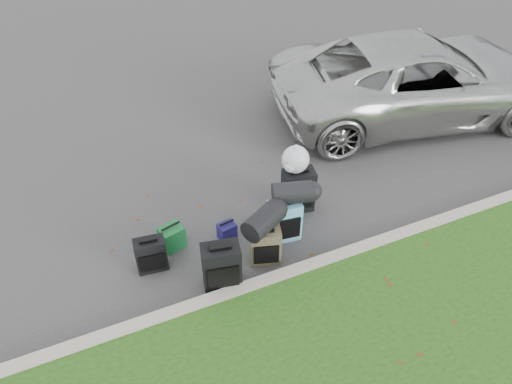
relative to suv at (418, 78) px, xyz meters
name	(u,v)px	position (x,y,z in m)	size (l,w,h in m)	color
ground	(268,227)	(-3.86, -1.77, -0.75)	(120.00, 120.00, 0.00)	#383535
curb	(299,271)	(-3.86, -2.77, -0.67)	(120.00, 0.18, 0.15)	#9E937F
suv	(418,78)	(0.00, 0.00, 0.00)	(2.48, 5.38, 1.49)	#B7B7B2
suitcase_small_black	(151,255)	(-5.60, -1.86, -0.49)	(0.40, 0.22, 0.51)	black
suitcase_large_black_left	(222,267)	(-4.84, -2.51, -0.40)	(0.48, 0.29, 0.69)	black
suitcase_olive	(265,246)	(-4.16, -2.34, -0.47)	(0.41, 0.25, 0.56)	#443E2A
suitcase_teal	(284,220)	(-3.73, -2.04, -0.43)	(0.45, 0.27, 0.64)	teal
suitcase_large_black_right	(298,190)	(-3.27, -1.57, -0.40)	(0.47, 0.28, 0.70)	black
tote_green	(172,237)	(-5.24, -1.59, -0.57)	(0.31, 0.25, 0.35)	#16632C
tote_navy	(227,231)	(-4.48, -1.74, -0.62)	(0.24, 0.19, 0.26)	#1D1854
duffel_left	(264,221)	(-4.17, -2.30, -0.03)	(0.31, 0.31, 0.58)	black
duffel_right	(292,193)	(-3.63, -2.03, 0.04)	(0.30, 0.30, 0.54)	black
trash_bag	(295,159)	(-3.32, -1.52, 0.16)	(0.40, 0.40, 0.40)	white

